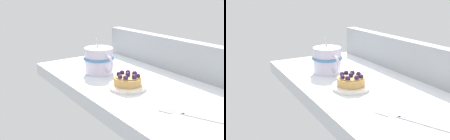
% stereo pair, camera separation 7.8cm
% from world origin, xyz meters
% --- Properties ---
extents(ground_plane, '(0.75, 0.38, 0.04)m').
position_xyz_m(ground_plane, '(0.00, 0.00, -0.02)').
color(ground_plane, silver).
extents(window_rail_back, '(0.73, 0.04, 0.11)m').
position_xyz_m(window_rail_back, '(0.00, 0.17, 0.06)').
color(window_rail_back, '#9EA3A8').
rests_on(window_rail_back, ground_plane).
extents(dessert_plate, '(0.11, 0.11, 0.01)m').
position_xyz_m(dessert_plate, '(0.03, -0.06, 0.01)').
color(dessert_plate, silver).
rests_on(dessert_plate, ground_plane).
extents(raspberry_tart, '(0.08, 0.08, 0.04)m').
position_xyz_m(raspberry_tart, '(0.03, -0.06, 0.03)').
color(raspberry_tart, tan).
rests_on(raspberry_tart, dessert_plate).
extents(coffee_mug, '(0.14, 0.10, 0.11)m').
position_xyz_m(coffee_mug, '(-0.14, -0.06, 0.04)').
color(coffee_mug, silver).
rests_on(coffee_mug, ground_plane).
extents(dessert_fork, '(0.17, 0.09, 0.01)m').
position_xyz_m(dessert_fork, '(0.25, -0.05, 0.00)').
color(dessert_fork, silver).
rests_on(dessert_fork, ground_plane).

